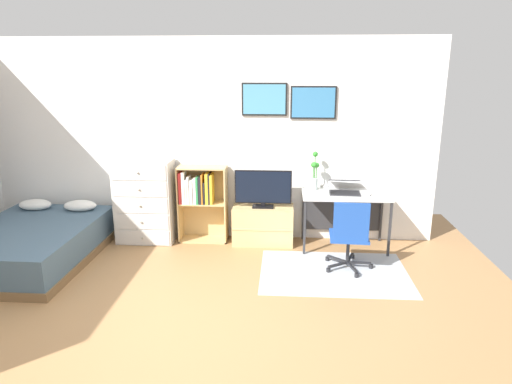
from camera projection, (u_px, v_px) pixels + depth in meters
ground_plane at (168, 329)px, 4.11m from camera, size 7.20×7.20×0.00m
wall_back_with_posters at (209, 140)px, 6.09m from camera, size 6.12×0.09×2.70m
area_rug at (334, 272)px, 5.24m from camera, size 1.70×1.20×0.01m
bed at (31, 244)px, 5.51m from camera, size 1.46×1.99×0.57m
dresser at (145, 201)px, 6.09m from camera, size 0.76×0.46×1.12m
bookshelf at (200, 196)px, 6.08m from camera, size 0.65×0.30×1.04m
tv_stand at (263, 225)px, 6.09m from camera, size 0.81×0.41×0.51m
television at (263, 189)px, 5.93m from camera, size 0.75×0.16×0.50m
desk at (345, 202)px, 5.91m from camera, size 1.12×0.59×0.74m
office_chair at (350, 234)px, 5.18m from camera, size 0.56×0.58×0.86m
laptop at (345, 187)px, 5.86m from camera, size 0.41×0.44×0.17m
computer_mouse at (369, 194)px, 5.72m from camera, size 0.06×0.10×0.03m
bamboo_vase at (315, 173)px, 5.93m from camera, size 0.11×0.10×0.51m
wine_glass at (326, 185)px, 5.69m from camera, size 0.07×0.07×0.18m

